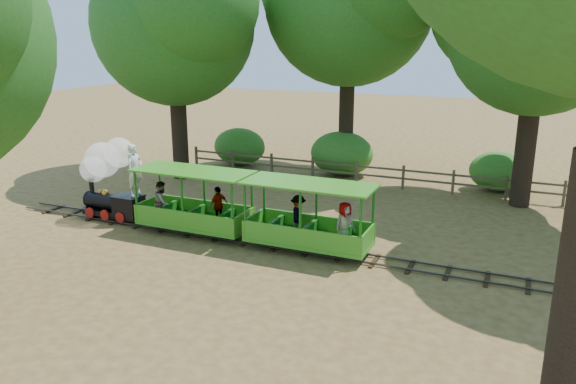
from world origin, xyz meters
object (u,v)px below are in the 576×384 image
at_px(carriage_rear, 312,225).
at_px(fence, 379,173).
at_px(locomotive, 109,172).
at_px(carriage_front, 191,209).

xyz_separation_m(carriage_rear, fence, (-0.08, 7.99, -0.26)).
relative_size(carriage_rear, fence, 0.21).
xyz_separation_m(locomotive, fence, (7.32, 7.92, -1.08)).
distance_m(locomotive, fence, 10.84).
relative_size(locomotive, carriage_front, 0.77).
distance_m(carriage_front, carriage_rear, 4.09).
xyz_separation_m(carriage_front, fence, (4.01, 8.05, -0.25)).
height_order(locomotive, carriage_front, locomotive).
bearing_deg(carriage_front, locomotive, 177.79).
xyz_separation_m(locomotive, carriage_rear, (7.40, -0.07, -0.82)).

